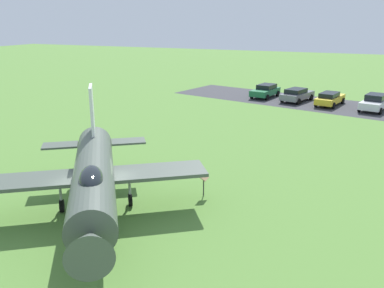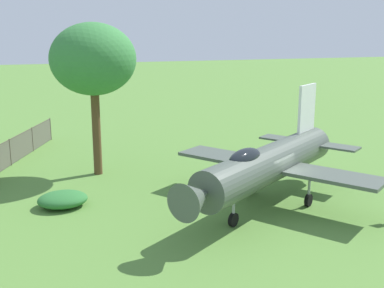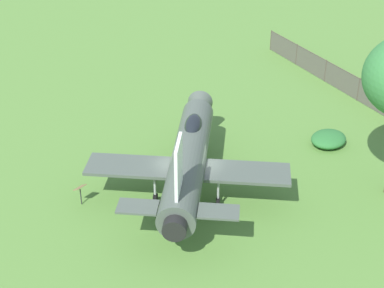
# 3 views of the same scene
# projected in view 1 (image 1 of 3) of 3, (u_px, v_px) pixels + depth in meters

# --- Properties ---
(ground_plane) EXTENTS (200.00, 200.00, 0.00)m
(ground_plane) POSITION_uv_depth(u_px,v_px,m) (97.00, 219.00, 18.36)
(ground_plane) COLOR #568438
(parking_strip) EXTENTS (32.53, 14.96, 0.00)m
(parking_strip) POSITION_uv_depth(u_px,v_px,m) (313.00, 103.00, 43.28)
(parking_strip) COLOR #38383D
(parking_strip) RESTS_ON ground_plane
(display_jet) EXTENTS (9.46, 11.33, 5.37)m
(display_jet) POSITION_uv_depth(u_px,v_px,m) (93.00, 178.00, 17.40)
(display_jet) COLOR #4C564C
(display_jet) RESTS_ON ground_plane
(info_plaque) EXTENTS (0.43, 0.62, 1.14)m
(info_plaque) POSITION_uv_depth(u_px,v_px,m) (204.00, 180.00, 20.49)
(info_plaque) COLOR #333333
(info_plaque) RESTS_ON ground_plane
(parked_car_white) EXTENTS (2.85, 4.57, 1.58)m
(parked_car_white) POSITION_uv_depth(u_px,v_px,m) (375.00, 102.00, 39.67)
(parked_car_white) COLOR silver
(parked_car_white) RESTS_ON ground_plane
(parked_car_yellow) EXTENTS (2.71, 4.99, 1.38)m
(parked_car_yellow) POSITION_uv_depth(u_px,v_px,m) (330.00, 98.00, 42.01)
(parked_car_yellow) COLOR gold
(parked_car_yellow) RESTS_ON ground_plane
(parked_car_gray) EXTENTS (3.13, 4.99, 1.41)m
(parked_car_gray) POSITION_uv_depth(u_px,v_px,m) (297.00, 95.00, 44.05)
(parked_car_gray) COLOR slate
(parked_car_gray) RESTS_ON ground_plane
(parked_car_green) EXTENTS (2.72, 4.68, 1.44)m
(parked_car_green) POSITION_uv_depth(u_px,v_px,m) (265.00, 91.00, 46.36)
(parked_car_green) COLOR #1E6B3D
(parked_car_green) RESTS_ON ground_plane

